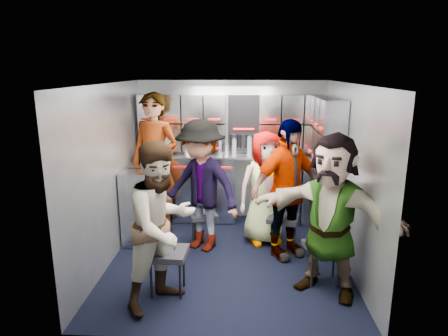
{
  "coord_description": "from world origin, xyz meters",
  "views": [
    {
      "loc": [
        0.17,
        -4.46,
        2.26
      ],
      "look_at": [
        -0.06,
        0.35,
        1.06
      ],
      "focal_mm": 32.0,
      "sensor_mm": 36.0,
      "label": 1
    }
  ],
  "objects_px": {
    "jump_seat_mid_right": "(283,220)",
    "attendant_arc_e": "(330,216)",
    "jump_seat_center": "(264,207)",
    "jump_seat_near_right": "(324,249)",
    "jump_seat_near_left": "(167,255)",
    "attendant_arc_d": "(286,190)",
    "attendant_arc_c": "(265,188)",
    "attendant_standing": "(155,164)",
    "jump_seat_mid_left": "(203,216)",
    "attendant_arc_b": "(201,186)",
    "attendant_arc_a": "(162,225)"
  },
  "relations": [
    {
      "from": "jump_seat_near_left",
      "to": "attendant_arc_c",
      "type": "xyz_separation_m",
      "value": [
        1.06,
        1.32,
        0.33
      ]
    },
    {
      "from": "attendant_arc_e",
      "to": "attendant_arc_a",
      "type": "bearing_deg",
      "value": -138.24
    },
    {
      "from": "jump_seat_center",
      "to": "jump_seat_near_right",
      "type": "bearing_deg",
      "value": -64.7
    },
    {
      "from": "attendant_arc_c",
      "to": "attendant_arc_d",
      "type": "bearing_deg",
      "value": -78.19
    },
    {
      "from": "attendant_arc_b",
      "to": "jump_seat_near_left",
      "type": "bearing_deg",
      "value": -72.95
    },
    {
      "from": "jump_seat_center",
      "to": "jump_seat_mid_right",
      "type": "relative_size",
      "value": 1.03
    },
    {
      "from": "attendant_arc_b",
      "to": "attendant_arc_d",
      "type": "distance_m",
      "value": 1.05
    },
    {
      "from": "jump_seat_center",
      "to": "attendant_arc_e",
      "type": "xyz_separation_m",
      "value": [
        0.58,
        -1.41,
        0.42
      ]
    },
    {
      "from": "jump_seat_mid_left",
      "to": "attendant_arc_b",
      "type": "height_order",
      "value": "attendant_arc_b"
    },
    {
      "from": "jump_seat_near_right",
      "to": "attendant_arc_b",
      "type": "relative_size",
      "value": 0.27
    },
    {
      "from": "jump_seat_near_right",
      "to": "attendant_arc_c",
      "type": "relative_size",
      "value": 0.3
    },
    {
      "from": "attendant_arc_b",
      "to": "attendant_arc_e",
      "type": "height_order",
      "value": "attendant_arc_e"
    },
    {
      "from": "jump_seat_mid_left",
      "to": "attendant_arc_b",
      "type": "relative_size",
      "value": 0.26
    },
    {
      "from": "jump_seat_mid_left",
      "to": "attendant_arc_b",
      "type": "distance_m",
      "value": 0.5
    },
    {
      "from": "attendant_arc_b",
      "to": "jump_seat_mid_right",
      "type": "bearing_deg",
      "value": 31.0
    },
    {
      "from": "attendant_arc_d",
      "to": "attendant_arc_e",
      "type": "height_order",
      "value": "attendant_arc_d"
    },
    {
      "from": "jump_seat_mid_right",
      "to": "attendant_arc_c",
      "type": "xyz_separation_m",
      "value": [
        -0.22,
        0.22,
        0.36
      ]
    },
    {
      "from": "attendant_arc_c",
      "to": "attendant_arc_d",
      "type": "height_order",
      "value": "attendant_arc_d"
    },
    {
      "from": "attendant_arc_e",
      "to": "attendant_arc_c",
      "type": "bearing_deg",
      "value": 147.55
    },
    {
      "from": "attendant_arc_a",
      "to": "attendant_arc_c",
      "type": "distance_m",
      "value": 1.84
    },
    {
      "from": "attendant_arc_c",
      "to": "jump_seat_near_right",
      "type": "bearing_deg",
      "value": -78.32
    },
    {
      "from": "jump_seat_mid_right",
      "to": "attendant_standing",
      "type": "xyz_separation_m",
      "value": [
        -1.74,
        0.55,
        0.59
      ]
    },
    {
      "from": "attendant_arc_c",
      "to": "attendant_arc_e",
      "type": "relative_size",
      "value": 0.89
    },
    {
      "from": "jump_seat_mid_left",
      "to": "jump_seat_center",
      "type": "relative_size",
      "value": 0.92
    },
    {
      "from": "attendant_arc_d",
      "to": "attendant_arc_e",
      "type": "xyz_separation_m",
      "value": [
        0.36,
        -0.83,
        -0.01
      ]
    },
    {
      "from": "attendant_arc_a",
      "to": "attendant_arc_b",
      "type": "relative_size",
      "value": 0.98
    },
    {
      "from": "attendant_standing",
      "to": "attendant_arc_b",
      "type": "distance_m",
      "value": 0.92
    },
    {
      "from": "jump_seat_center",
      "to": "attendant_arc_c",
      "type": "xyz_separation_m",
      "value": [
        -0.0,
        -0.18,
        0.33
      ]
    },
    {
      "from": "jump_seat_mid_left",
      "to": "jump_seat_center",
      "type": "xyz_separation_m",
      "value": [
        0.82,
        0.24,
        0.05
      ]
    },
    {
      "from": "jump_seat_mid_left",
      "to": "attendant_arc_d",
      "type": "xyz_separation_m",
      "value": [
        1.04,
        -0.34,
        0.49
      ]
    },
    {
      "from": "attendant_arc_a",
      "to": "attendant_arc_d",
      "type": "height_order",
      "value": "attendant_arc_d"
    },
    {
      "from": "jump_seat_near_left",
      "to": "attendant_arc_e",
      "type": "height_order",
      "value": "attendant_arc_e"
    },
    {
      "from": "attendant_standing",
      "to": "jump_seat_near_right",
      "type": "bearing_deg",
      "value": -13.6
    },
    {
      "from": "jump_seat_mid_right",
      "to": "attendant_arc_e",
      "type": "bearing_deg",
      "value": -70.48
    },
    {
      "from": "jump_seat_near_left",
      "to": "attendant_arc_d",
      "type": "bearing_deg",
      "value": 35.65
    },
    {
      "from": "jump_seat_near_right",
      "to": "jump_seat_near_left",
      "type": "bearing_deg",
      "value": -170.49
    },
    {
      "from": "jump_seat_mid_right",
      "to": "attendant_arc_b",
      "type": "relative_size",
      "value": 0.27
    },
    {
      "from": "jump_seat_mid_right",
      "to": "attendant_arc_c",
      "type": "height_order",
      "value": "attendant_arc_c"
    },
    {
      "from": "jump_seat_mid_right",
      "to": "attendant_arc_c",
      "type": "distance_m",
      "value": 0.48
    },
    {
      "from": "attendant_arc_e",
      "to": "jump_seat_mid_left",
      "type": "bearing_deg",
      "value": 172.48
    },
    {
      "from": "jump_seat_near_right",
      "to": "jump_seat_mid_left",
      "type": "bearing_deg",
      "value": 144.88
    },
    {
      "from": "jump_seat_mid_right",
      "to": "attendant_arc_e",
      "type": "xyz_separation_m",
      "value": [
        0.36,
        -1.01,
        0.45
      ]
    },
    {
      "from": "jump_seat_near_left",
      "to": "attendant_arc_a",
      "type": "distance_m",
      "value": 0.44
    },
    {
      "from": "jump_seat_mid_right",
      "to": "jump_seat_near_right",
      "type": "height_order",
      "value": "jump_seat_near_right"
    },
    {
      "from": "attendant_standing",
      "to": "jump_seat_near_left",
      "type": "bearing_deg",
      "value": -54.78
    },
    {
      "from": "jump_seat_center",
      "to": "jump_seat_near_right",
      "type": "distance_m",
      "value": 1.36
    },
    {
      "from": "attendant_standing",
      "to": "attendant_arc_d",
      "type": "height_order",
      "value": "attendant_standing"
    },
    {
      "from": "attendant_arc_b",
      "to": "attendant_arc_c",
      "type": "relative_size",
      "value": 1.11
    },
    {
      "from": "jump_seat_mid_right",
      "to": "jump_seat_near_left",
      "type": "bearing_deg",
      "value": -139.38
    },
    {
      "from": "attendant_arc_a",
      "to": "attendant_arc_c",
      "type": "relative_size",
      "value": 1.09
    }
  ]
}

